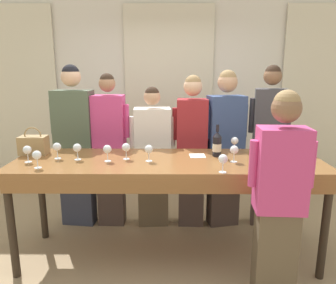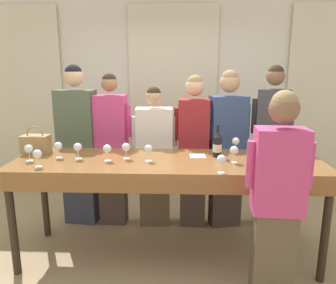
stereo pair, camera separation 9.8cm
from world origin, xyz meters
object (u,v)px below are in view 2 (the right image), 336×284
object	(u,v)px
guest_striped_shirt	(194,150)
guest_navy_coat	(227,147)
guest_pink_top	(112,149)
wine_glass_center_left	(29,149)
wine_glass_back_mid	(221,160)
guest_beige_cap	(271,145)
wine_glass_back_left	(58,146)
wine_glass_center_mid	(107,149)
wine_glass_front_mid	(234,151)
guest_cream_sweater	(154,157)
wine_bottle	(217,145)
wine_glass_front_left	(271,144)
wine_glass_center_right	(126,147)
handbag	(36,144)
wine_glass_front_right	(236,142)
wine_glass_back_right	(290,146)
host_pouring	(277,200)
tasting_bar	(168,170)
wine_glass_near_host	(148,149)
wine_glass_by_handbag	(37,154)
guest_olive_jacket	(78,144)
wine_glass_by_bottle	(78,147)

from	to	relation	value
guest_striped_shirt	guest_navy_coat	xyz separation A→B (m)	(0.38, 0.00, 0.03)
guest_pink_top	wine_glass_center_left	bearing A→B (deg)	-127.38
wine_glass_back_mid	guest_beige_cap	bearing A→B (deg)	57.33
wine_glass_back_left	wine_glass_center_mid	bearing A→B (deg)	-9.97
wine_glass_front_mid	guest_cream_sweater	distance (m)	1.13
wine_glass_center_mid	guest_navy_coat	bearing A→B (deg)	32.08
wine_bottle	wine_glass_back_mid	world-z (taller)	wine_bottle
wine_glass_center_mid	guest_navy_coat	world-z (taller)	guest_navy_coat
wine_glass_front_left	guest_cream_sweater	distance (m)	1.31
wine_glass_front_mid	wine_glass_center_left	bearing A→B (deg)	-179.43
wine_glass_front_left	wine_glass_center_right	world-z (taller)	same
handbag	wine_glass_front_right	bearing A→B (deg)	2.92
wine_glass_center_left	wine_glass_back_right	world-z (taller)	same
wine_glass_front_left	host_pouring	bearing A→B (deg)	-100.96
wine_glass_front_right	host_pouring	world-z (taller)	host_pouring
tasting_bar	wine_glass_center_mid	world-z (taller)	wine_glass_center_mid
wine_glass_front_mid	wine_glass_near_host	size ratio (longest dim) A/B	1.00
guest_navy_coat	wine_glass_front_mid	bearing A→B (deg)	-93.48
wine_glass_back_right	wine_glass_near_host	distance (m)	1.34
wine_glass_by_handbag	wine_glass_back_right	bearing A→B (deg)	9.68
wine_glass_back_left	wine_glass_front_left	bearing A→B (deg)	4.58
wine_glass_center_right	wine_glass_near_host	xyz separation A→B (m)	(0.22, -0.07, 0.00)
wine_glass_back_right	guest_striped_shirt	bearing A→B (deg)	147.44
guest_striped_shirt	guest_navy_coat	size ratio (longest dim) A/B	0.97
wine_glass_center_left	wine_glass_center_right	distance (m)	0.88
guest_pink_top	wine_glass_by_handbag	bearing A→B (deg)	-114.77
wine_glass_back_left	wine_glass_back_mid	world-z (taller)	same
wine_glass_back_right	wine_glass_center_left	bearing A→B (deg)	-174.98
wine_glass_by_handbag	wine_glass_back_left	bearing A→B (deg)	75.83
wine_bottle	guest_striped_shirt	xyz separation A→B (m)	(-0.20, 0.56, -0.19)
wine_glass_back_right	guest_olive_jacket	world-z (taller)	guest_olive_jacket
guest_olive_jacket	guest_pink_top	bearing A→B (deg)	0.00
guest_olive_jacket	guest_beige_cap	size ratio (longest dim) A/B	1.00
wine_glass_front_left	tasting_bar	bearing A→B (deg)	-167.56
wine_glass_by_bottle	wine_glass_by_handbag	world-z (taller)	same
guest_striped_shirt	wine_glass_center_right	bearing A→B (deg)	-134.24
wine_glass_center_right	wine_glass_near_host	world-z (taller)	same
handbag	wine_glass_center_left	world-z (taller)	handbag
handbag	wine_glass_back_mid	world-z (taller)	handbag
guest_pink_top	guest_striped_shirt	xyz separation A→B (m)	(0.94, 0.00, -0.00)
host_pouring	guest_pink_top	bearing A→B (deg)	137.99
guest_olive_jacket	wine_glass_near_host	bearing A→B (deg)	-39.90
guest_olive_jacket	wine_glass_back_left	bearing A→B (deg)	-87.77
tasting_bar	wine_glass_back_mid	distance (m)	0.60
wine_glass_back_right	guest_striped_shirt	size ratio (longest dim) A/B	0.09
host_pouring	wine_glass_center_right	bearing A→B (deg)	151.03
host_pouring	guest_cream_sweater	bearing A→B (deg)	126.77
wine_bottle	wine_glass_front_mid	distance (m)	0.24
wine_bottle	host_pouring	size ratio (longest dim) A/B	0.18
wine_glass_center_mid	guest_pink_top	world-z (taller)	guest_pink_top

